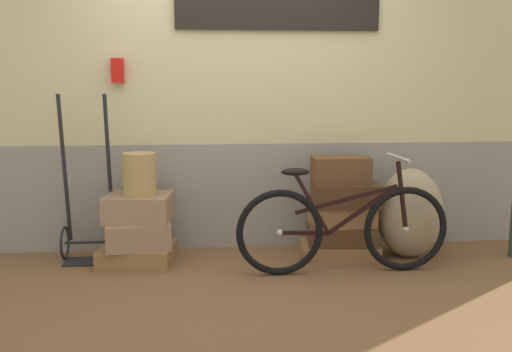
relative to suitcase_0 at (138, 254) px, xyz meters
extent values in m
cube|color=brown|center=(0.82, -0.39, -0.10)|extent=(9.05, 5.20, 0.06)
cube|color=gray|center=(0.82, 0.46, 0.39)|extent=(7.05, 0.20, 0.93)
cube|color=#CCBC84|center=(0.82, 0.46, 1.67)|extent=(7.05, 0.20, 1.61)
cube|color=black|center=(1.20, 0.34, 1.97)|extent=(1.74, 0.04, 0.28)
cube|color=red|center=(-0.15, 0.32, 1.49)|extent=(0.10, 0.08, 0.20)
cube|color=olive|center=(0.00, 0.00, 0.00)|extent=(0.63, 0.56, 0.15)
cube|color=#937051|center=(0.02, -0.01, 0.18)|extent=(0.55, 0.52, 0.21)
cube|color=#937051|center=(0.02, 0.02, 0.39)|extent=(0.56, 0.49, 0.21)
cube|color=olive|center=(1.69, -0.01, -0.01)|extent=(0.67, 0.45, 0.12)
cube|color=#4C2D19|center=(1.70, -0.01, 0.13)|extent=(0.59, 0.42, 0.16)
cube|color=olive|center=(1.71, 0.00, 0.29)|extent=(0.53, 0.39, 0.17)
cube|color=#4C2D19|center=(1.72, -0.04, 0.47)|extent=(0.55, 0.37, 0.19)
cube|color=brown|center=(1.69, 0.00, 0.67)|extent=(0.48, 0.33, 0.22)
cylinder|color=#A8844C|center=(0.04, -0.01, 0.66)|extent=(0.27, 0.27, 0.34)
torus|color=black|center=(-0.61, 0.14, 0.07)|extent=(0.02, 0.28, 0.28)
torus|color=black|center=(-0.20, 0.14, 0.07)|extent=(0.02, 0.28, 0.28)
cylinder|color=black|center=(-0.41, 0.14, 0.07)|extent=(0.42, 0.02, 0.02)
cylinder|color=black|center=(-0.58, 0.14, 0.69)|extent=(0.03, 0.19, 1.23)
cylinder|color=black|center=(-0.23, 0.14, 0.69)|extent=(0.03, 0.19, 1.23)
cube|color=black|center=(-0.41, 0.03, -0.06)|extent=(0.38, 0.22, 0.02)
ellipsoid|color=#9E8966|center=(2.28, -0.05, 0.31)|extent=(0.55, 0.47, 0.76)
torus|color=black|center=(1.12, -0.42, 0.26)|extent=(0.67, 0.07, 0.67)
sphere|color=#B2B2B7|center=(1.12, -0.42, 0.26)|extent=(0.05, 0.05, 0.05)
torus|color=black|center=(2.11, -0.40, 0.26)|extent=(0.67, 0.07, 0.67)
sphere|color=#B2B2B7|center=(2.11, -0.40, 0.26)|extent=(0.05, 0.05, 0.05)
cube|color=black|center=(1.76, -0.41, 0.42)|extent=(0.55, 0.04, 0.38)
cube|color=black|center=(1.37, -0.41, 0.48)|extent=(0.29, 0.03, 0.48)
cube|color=black|center=(1.31, -0.41, 0.25)|extent=(0.38, 0.04, 0.04)
cube|color=black|center=(1.63, -0.41, 0.51)|extent=(0.80, 0.04, 0.22)
cube|color=black|center=(2.07, -0.40, 0.53)|extent=(0.11, 0.03, 0.54)
ellipsoid|color=black|center=(1.24, -0.42, 0.73)|extent=(0.22, 0.09, 0.06)
cylinder|color=#A5A5AD|center=(2.03, -0.40, 0.83)|extent=(0.03, 0.46, 0.02)
camera|label=1|loc=(0.56, -4.52, 1.37)|focal=39.40mm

